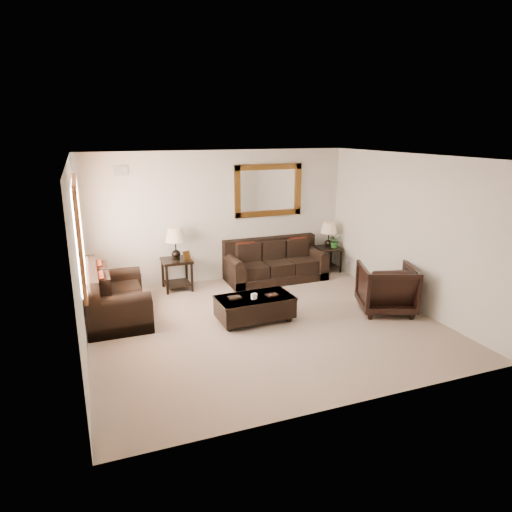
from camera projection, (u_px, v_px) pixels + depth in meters
name	position (u px, v px, depth m)	size (l,w,h in m)	color
room	(264.00, 244.00, 7.17)	(5.51, 5.01, 2.71)	#8B7160
window	(80.00, 233.00, 7.01)	(0.07, 1.96, 1.66)	white
mirror	(268.00, 190.00, 9.63)	(1.50, 0.06, 1.10)	#4C250F
air_vent	(121.00, 171.00, 8.49)	(0.25, 0.02, 0.18)	#999999
sofa	(275.00, 265.00, 9.70)	(2.09, 0.90, 0.85)	black
loveseat	(113.00, 300.00, 7.63)	(0.99, 1.66, 0.93)	black
end_table_left	(176.00, 250.00, 8.93)	(0.57, 0.57, 1.26)	black
end_table_right	(328.00, 239.00, 10.15)	(0.51, 0.51, 1.12)	black
coffee_table	(255.00, 306.00, 7.57)	(1.28, 0.72, 0.53)	black
armchair	(387.00, 286.00, 7.93)	(0.91, 0.85, 0.93)	black
potted_plant	(335.00, 242.00, 10.12)	(0.29, 0.32, 0.25)	#20511B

